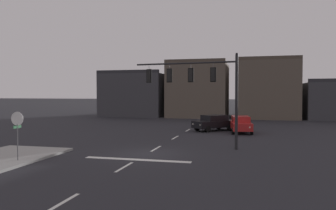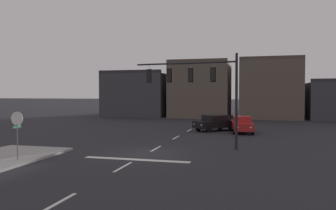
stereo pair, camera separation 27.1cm
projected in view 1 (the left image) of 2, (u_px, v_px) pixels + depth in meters
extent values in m
plane|color=#232328|center=(147.00, 154.00, 21.37)|extent=(400.00, 400.00, 0.00)
cube|color=silver|center=(137.00, 160.00, 19.43)|extent=(6.40, 0.50, 0.01)
cube|color=silver|center=(61.00, 204.00, 11.67)|extent=(0.16, 2.40, 0.01)
cube|color=silver|center=(124.00, 167.00, 17.49)|extent=(0.16, 2.40, 0.01)
cube|color=silver|center=(156.00, 149.00, 23.31)|extent=(0.16, 2.40, 0.01)
cube|color=silver|center=(175.00, 138.00, 29.13)|extent=(0.16, 2.40, 0.01)
cube|color=silver|center=(188.00, 130.00, 34.94)|extent=(0.16, 2.40, 0.01)
cylinder|color=black|center=(236.00, 102.00, 22.88)|extent=(0.20, 0.20, 6.47)
cylinder|color=black|center=(184.00, 63.00, 24.09)|extent=(7.45, 0.95, 0.12)
sphere|color=black|center=(237.00, 54.00, 22.77)|extent=(0.18, 0.18, 0.18)
cylinder|color=#56565B|center=(213.00, 66.00, 23.36)|extent=(0.03, 0.03, 0.35)
cube|color=black|center=(213.00, 75.00, 23.38)|extent=(0.32, 0.27, 0.90)
sphere|color=red|center=(214.00, 71.00, 23.49)|extent=(0.20, 0.20, 0.20)
sphere|color=#2D2314|center=(214.00, 75.00, 23.50)|extent=(0.20, 0.20, 0.20)
sphere|color=black|center=(214.00, 79.00, 23.51)|extent=(0.20, 0.20, 0.20)
cube|color=black|center=(213.00, 75.00, 23.36)|extent=(0.42, 0.08, 1.02)
cylinder|color=#56565B|center=(191.00, 66.00, 23.92)|extent=(0.03, 0.03, 0.35)
cube|color=black|center=(191.00, 75.00, 23.95)|extent=(0.32, 0.27, 0.90)
sphere|color=red|center=(191.00, 71.00, 24.06)|extent=(0.20, 0.20, 0.20)
sphere|color=#2D2314|center=(191.00, 75.00, 24.07)|extent=(0.20, 0.20, 0.20)
sphere|color=black|center=(191.00, 79.00, 24.08)|extent=(0.20, 0.20, 0.20)
cube|color=black|center=(191.00, 75.00, 23.93)|extent=(0.42, 0.08, 1.02)
cylinder|color=#56565B|center=(169.00, 67.00, 24.49)|extent=(0.03, 0.03, 0.35)
cube|color=black|center=(169.00, 76.00, 24.51)|extent=(0.32, 0.27, 0.90)
sphere|color=red|center=(170.00, 72.00, 24.62)|extent=(0.20, 0.20, 0.20)
sphere|color=#2D2314|center=(170.00, 76.00, 24.63)|extent=(0.20, 0.20, 0.20)
sphere|color=black|center=(170.00, 79.00, 24.64)|extent=(0.20, 0.20, 0.20)
cube|color=black|center=(169.00, 76.00, 24.49)|extent=(0.42, 0.08, 1.02)
cylinder|color=#56565B|center=(149.00, 68.00, 25.05)|extent=(0.03, 0.03, 0.35)
cube|color=black|center=(149.00, 76.00, 25.08)|extent=(0.32, 0.27, 0.90)
sphere|color=red|center=(150.00, 72.00, 25.19)|extent=(0.20, 0.20, 0.20)
sphere|color=#2D2314|center=(150.00, 76.00, 25.20)|extent=(0.20, 0.20, 0.20)
sphere|color=black|center=(150.00, 80.00, 25.21)|extent=(0.20, 0.20, 0.20)
cube|color=black|center=(149.00, 76.00, 25.06)|extent=(0.42, 0.08, 1.02)
cylinder|color=#56565B|center=(18.00, 143.00, 18.54)|extent=(0.06, 0.06, 2.15)
cylinder|color=white|center=(17.00, 119.00, 18.49)|extent=(0.76, 0.03, 0.76)
cylinder|color=#B21414|center=(17.00, 119.00, 18.50)|extent=(0.68, 0.03, 0.68)
cube|color=#19592D|center=(17.00, 127.00, 18.51)|extent=(0.02, 0.64, 0.16)
cube|color=#A81E1E|center=(241.00, 126.00, 32.65)|extent=(2.36, 4.60, 0.70)
cube|color=#A81E1E|center=(241.00, 119.00, 32.78)|extent=(1.91, 2.65, 0.56)
cube|color=#2D3842|center=(242.00, 120.00, 32.02)|extent=(1.54, 0.45, 0.47)
cube|color=#2D3842|center=(239.00, 118.00, 33.94)|extent=(1.54, 0.42, 0.46)
cylinder|color=black|center=(252.00, 131.00, 31.13)|extent=(0.30, 0.66, 0.64)
cylinder|color=black|center=(233.00, 131.00, 31.32)|extent=(0.30, 0.66, 0.64)
cylinder|color=black|center=(248.00, 128.00, 34.01)|extent=(0.30, 0.66, 0.64)
cylinder|color=black|center=(231.00, 128.00, 34.20)|extent=(0.30, 0.66, 0.64)
sphere|color=silver|center=(250.00, 127.00, 30.42)|extent=(0.16, 0.16, 0.16)
sphere|color=silver|center=(237.00, 127.00, 30.55)|extent=(0.16, 0.16, 0.16)
cube|color=maroon|center=(239.00, 123.00, 34.82)|extent=(1.36, 0.22, 0.12)
cube|color=black|center=(213.00, 124.00, 34.44)|extent=(4.32, 4.45, 0.70)
cube|color=black|center=(215.00, 118.00, 34.50)|extent=(2.85, 2.89, 0.56)
cube|color=#2D3842|center=(209.00, 118.00, 34.08)|extent=(1.28, 1.22, 0.47)
cube|color=#2D3842|center=(223.00, 117.00, 35.14)|extent=(1.26, 1.19, 0.46)
cylinder|color=black|center=(208.00, 129.00, 32.95)|extent=(0.60, 0.62, 0.64)
cylinder|color=black|center=(197.00, 128.00, 34.37)|extent=(0.60, 0.62, 0.64)
cylinder|color=black|center=(230.00, 128.00, 34.53)|extent=(0.60, 0.62, 0.64)
cylinder|color=black|center=(219.00, 126.00, 35.96)|extent=(0.60, 0.62, 0.64)
sphere|color=silver|center=(200.00, 125.00, 32.77)|extent=(0.16, 0.16, 0.16)
sphere|color=silver|center=(193.00, 124.00, 33.73)|extent=(0.16, 0.16, 0.16)
cube|color=maroon|center=(229.00, 122.00, 35.62)|extent=(1.03, 0.96, 0.12)
cube|color=#38383D|center=(139.00, 95.00, 58.72)|extent=(10.38, 11.69, 7.05)
cube|color=#2B2B30|center=(127.00, 72.00, 53.21)|extent=(10.38, 0.60, 0.50)
cube|color=brown|center=(198.00, 91.00, 54.61)|extent=(9.27, 8.64, 8.52)
cube|color=#493F35|center=(194.00, 61.00, 50.55)|extent=(9.27, 0.60, 0.50)
cube|color=brown|center=(267.00, 90.00, 53.96)|extent=(8.96, 12.70, 8.67)
cube|color=#493F35|center=(269.00, 58.00, 47.94)|extent=(8.96, 0.60, 0.50)
cube|color=#38383D|center=(334.00, 101.00, 49.56)|extent=(8.29, 8.20, 5.38)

